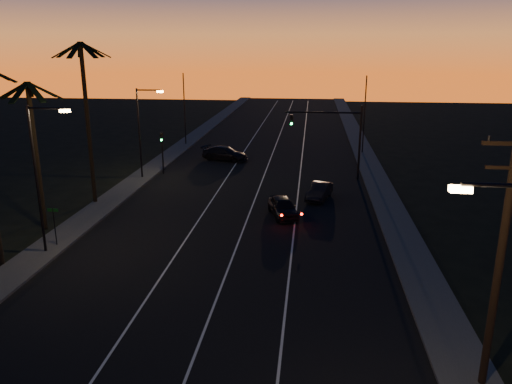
# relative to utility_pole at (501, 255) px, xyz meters

# --- Properties ---
(road) EXTENTS (20.00, 170.00, 0.01)m
(road) POSITION_rel_utility_pole_xyz_m (-11.60, 20.00, -5.31)
(road) COLOR black
(road) RESTS_ON ground
(sidewalk_left) EXTENTS (2.40, 170.00, 0.16)m
(sidewalk_left) POSITION_rel_utility_pole_xyz_m (-22.80, 20.00, -5.24)
(sidewalk_left) COLOR #353532
(sidewalk_left) RESTS_ON ground
(sidewalk_right) EXTENTS (2.40, 170.00, 0.16)m
(sidewalk_right) POSITION_rel_utility_pole_xyz_m (-0.40, 20.00, -5.24)
(sidewalk_right) COLOR #353532
(sidewalk_right) RESTS_ON ground
(lane_stripe_left) EXTENTS (0.12, 160.00, 0.01)m
(lane_stripe_left) POSITION_rel_utility_pole_xyz_m (-14.60, 20.00, -5.30)
(lane_stripe_left) COLOR silver
(lane_stripe_left) RESTS_ON road
(lane_stripe_mid) EXTENTS (0.12, 160.00, 0.01)m
(lane_stripe_mid) POSITION_rel_utility_pole_xyz_m (-11.10, 20.00, -5.30)
(lane_stripe_mid) COLOR silver
(lane_stripe_mid) RESTS_ON road
(lane_stripe_right) EXTENTS (0.12, 160.00, 0.01)m
(lane_stripe_right) POSITION_rel_utility_pole_xyz_m (-7.60, 20.00, -5.30)
(lane_stripe_right) COLOR silver
(lane_stripe_right) RESTS_ON road
(palm_mid) EXTENTS (4.25, 4.16, 10.03)m
(palm_mid) POSITION_rel_utility_pole_xyz_m (-24.80, 14.00, 0.94)
(palm_mid) COLOR black
(palm_mid) RESTS_ON ground
(palm_far) EXTENTS (4.25, 4.16, 12.53)m
(palm_far) POSITION_rel_utility_pole_xyz_m (-23.80, 20.00, 2.30)
(palm_far) COLOR black
(palm_far) RESTS_ON ground
(streetlight_left_near) EXTENTS (2.55, 0.26, 9.00)m
(streetlight_left_near) POSITION_rel_utility_pole_xyz_m (-22.30, 10.00, 0.01)
(streetlight_left_near) COLOR black
(streetlight_left_near) RESTS_ON ground
(streetlight_left_far) EXTENTS (2.55, 0.26, 8.50)m
(streetlight_left_far) POSITION_rel_utility_pole_xyz_m (-22.29, 28.00, -0.25)
(streetlight_left_far) COLOR black
(streetlight_left_far) RESTS_ON ground
(street_sign) EXTENTS (0.70, 0.06, 2.60)m
(street_sign) POSITION_rel_utility_pole_xyz_m (-22.40, 11.00, -3.66)
(street_sign) COLOR black
(street_sign) RESTS_ON ground
(utility_pole) EXTENTS (2.20, 0.28, 10.00)m
(utility_pole) POSITION_rel_utility_pole_xyz_m (0.00, 0.00, 0.00)
(utility_pole) COLOR black
(utility_pole) RESTS_ON ground
(signal_mast) EXTENTS (7.10, 0.41, 7.00)m
(signal_mast) POSITION_rel_utility_pole_xyz_m (-4.46, 29.99, -0.53)
(signal_mast) COLOR black
(signal_mast) RESTS_ON ground
(signal_post) EXTENTS (0.28, 0.37, 4.20)m
(signal_post) POSITION_rel_utility_pole_xyz_m (-21.10, 29.98, -2.42)
(signal_post) COLOR black
(signal_post) RESTS_ON ground
(far_pole_left) EXTENTS (0.14, 0.14, 9.00)m
(far_pole_left) POSITION_rel_utility_pole_xyz_m (-22.60, 45.00, -0.82)
(far_pole_left) COLOR black
(far_pole_left) RESTS_ON ground
(far_pole_right) EXTENTS (0.14, 0.14, 9.00)m
(far_pole_right) POSITION_rel_utility_pole_xyz_m (-0.60, 42.00, -0.82)
(far_pole_right) COLOR black
(far_pole_right) RESTS_ON ground
(lead_car) EXTENTS (2.96, 4.95, 1.43)m
(lead_car) POSITION_rel_utility_pole_xyz_m (-8.55, 18.52, -4.59)
(lead_car) COLOR black
(lead_car) RESTS_ON road
(right_car) EXTENTS (2.41, 4.23, 1.32)m
(right_car) POSITION_rel_utility_pole_xyz_m (-5.82, 23.19, -4.64)
(right_car) COLOR black
(right_car) RESTS_ON road
(cross_car) EXTENTS (5.59, 3.57, 1.51)m
(cross_car) POSITION_rel_utility_pole_xyz_m (-16.06, 36.70, -4.55)
(cross_car) COLOR black
(cross_car) RESTS_ON road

